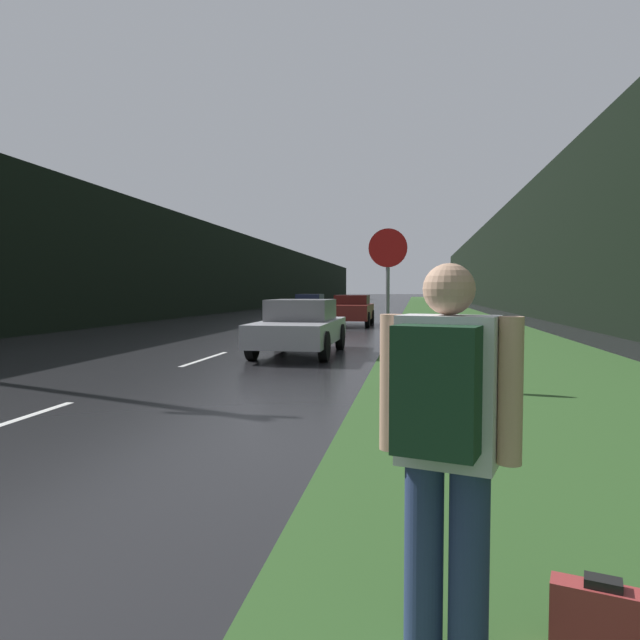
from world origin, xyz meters
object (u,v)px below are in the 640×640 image
stop_sign (388,288)px  car_passing_near (300,326)px  car_oncoming (310,304)px  suitcase (602,626)px  car_passing_far (352,310)px  hitchhiker_with_backpack (445,440)px

stop_sign → car_passing_near: stop_sign is taller
stop_sign → car_oncoming: size_ratio=0.60×
stop_sign → suitcase: bearing=-80.3°
suitcase → car_passing_far: size_ratio=0.11×
stop_sign → car_passing_far: stop_sign is taller
stop_sign → car_oncoming: (-6.61, 28.41, -0.96)m
suitcase → car_passing_near: (-3.76, 11.97, 0.54)m
car_oncoming → car_passing_far: bearing=-70.4°
suitcase → car_passing_near: size_ratio=0.10×
car_passing_near → car_passing_far: (0.00, 12.40, 0.02)m
stop_sign → car_oncoming: 29.19m
stop_sign → suitcase: (1.29, -7.55, -1.51)m
stop_sign → suitcase: size_ratio=6.18×
car_passing_near → hitchhiker_with_backpack: bearing=104.3°
car_passing_near → car_oncoming: 24.35m
hitchhiker_with_backpack → suitcase: bearing=27.4°
car_passing_far → car_oncoming: 12.31m
suitcase → car_oncoming: (-7.90, 35.96, 0.55)m
stop_sign → suitcase: 7.81m
stop_sign → car_passing_far: size_ratio=0.65×
hitchhiker_with_backpack → suitcase: (0.69, 0.14, -0.83)m
hitchhiker_with_backpack → suitcase: size_ratio=3.97×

